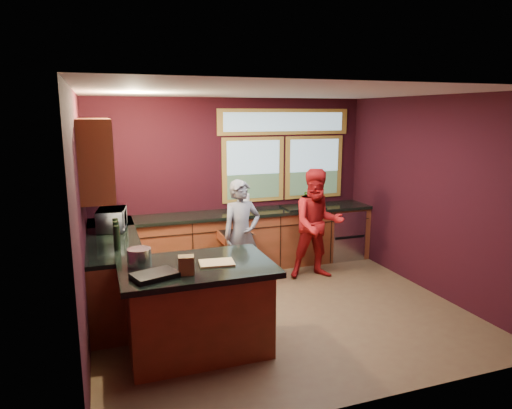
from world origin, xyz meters
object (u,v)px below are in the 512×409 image
island (198,307)px  person_red (318,224)px  stock_pot (139,257)px  person_grey (241,235)px  cutting_board (217,263)px

island → person_red: (2.17, 1.56, 0.35)m
island → stock_pot: (-0.55, 0.15, 0.56)m
person_grey → stock_pot: 2.06m
person_red → cutting_board: bearing=-130.3°
cutting_board → person_grey: bearing=64.1°
person_grey → cutting_board: bearing=-123.7°
person_grey → stock_pot: (-1.51, -1.37, 0.25)m
person_grey → person_red: bearing=-6.0°
person_red → cutting_board: (-1.97, -1.61, 0.12)m
person_grey → stock_pot: person_grey is taller
island → stock_pot: 0.80m
cutting_board → person_red: bearing=39.2°
island → cutting_board: size_ratio=4.43×
person_red → stock_pot: (-2.72, -1.41, 0.20)m
person_grey → cutting_board: size_ratio=4.46×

